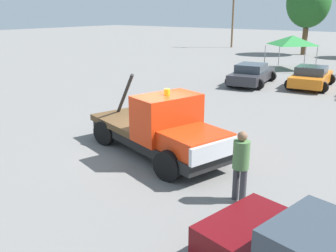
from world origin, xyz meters
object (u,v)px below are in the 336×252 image
Objects in this scene: tow_truck at (162,130)px; parked_car_charcoal at (252,74)px; parked_car_orange at (311,77)px; person_near_truck at (241,162)px; tree_left at (309,3)px; utility_pole at (233,7)px; canopy_tent_green at (293,40)px.

tow_truck is 1.19× the size of parked_car_charcoal.
parked_car_orange is (3.40, 1.25, -0.00)m from parked_car_charcoal.
tow_truck reaches higher than parked_car_orange.
tow_truck is 3.23× the size of person_near_truck.
tow_truck is at bearing 171.87° from parked_car_orange.
utility_pole is at bearing 164.72° from tree_left.
utility_pole is (-15.77, 35.15, 4.11)m from tow_truck.
tow_truck is 0.75× the size of tree_left.
canopy_tent_green is (-6.62, 22.51, 1.24)m from person_near_truck.
utility_pole is at bearing 31.65° from parked_car_orange.
parked_car_orange is 19.34m from tree_left.
tree_left is (-6.09, 17.74, 4.70)m from parked_car_orange.
utility_pole is at bearing 21.51° from parked_car_charcoal.
utility_pole reaches higher than canopy_tent_green.
parked_car_charcoal is at bearing -81.94° from tree_left.
canopy_tent_green is 18.91m from utility_pole.
tow_truck is 13.74m from parked_car_charcoal.
parked_car_charcoal is at bearing 118.63° from tow_truck.
tow_truck reaches higher than person_near_truck.
person_near_truck reaches higher than parked_car_charcoal.
person_near_truck is 0.57× the size of canopy_tent_green.
utility_pole is at bearing -139.41° from person_near_truck.
parked_car_charcoal is 8.03m from canopy_tent_green.
parked_car_charcoal is 0.53× the size of utility_pole.
tree_left is (-2.69, 18.99, 4.70)m from parked_car_charcoal.
utility_pole is (-12.75, 21.74, 4.37)m from parked_car_charcoal.
person_near_truck is 0.19× the size of utility_pole.
parked_car_orange is at bearing -51.74° from utility_pole.
person_near_truck is 41.32m from utility_pole.
tree_left is at bearing 102.56° from canopy_tent_green.
utility_pole reaches higher than parked_car_charcoal.
tree_left is at bearing -15.28° from utility_pole.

